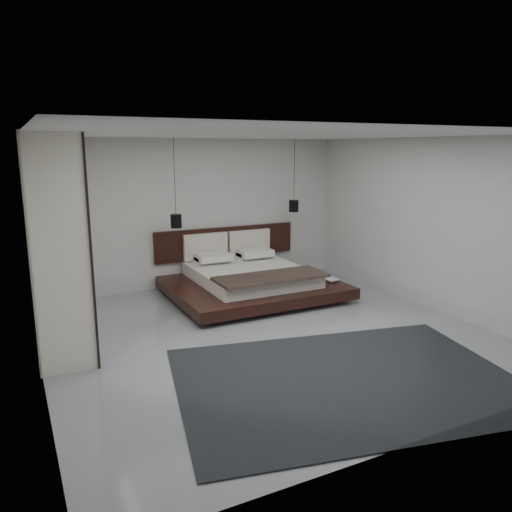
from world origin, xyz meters
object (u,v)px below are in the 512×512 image
bed (249,279)px  rug (347,380)px  lattice_screen (27,235)px  pendant_left (176,221)px  wardrobe (50,238)px  pendant_right (294,206)px

bed → rug: bearing=-97.9°
lattice_screen → rug: 5.33m
lattice_screen → pendant_left: size_ratio=1.68×
pendant_left → wardrobe: 2.38m
bed → rug: bed is taller
lattice_screen → bed: 3.77m
lattice_screen → pendant_right: 4.79m
rug → pendant_right: bearing=67.4°
pendant_left → rug: (0.69, -4.07, -1.37)m
lattice_screen → wardrobe: bearing=-77.3°
lattice_screen → bed: bearing=-8.7°
lattice_screen → wardrobe: size_ratio=0.91×
rug → lattice_screen: bearing=126.6°
lattice_screen → pendant_right: (4.78, -0.08, 0.22)m
wardrobe → rug: bearing=-47.0°
bed → pendant_left: pendant_left is taller
lattice_screen → rug: size_ratio=0.67×
lattice_screen → bed: size_ratio=0.89×
bed → pendant_right: pendant_right is taller
bed → pendant_right: 1.77m
wardrobe → rug: size_ratio=0.74×
pendant_left → rug: size_ratio=0.40×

